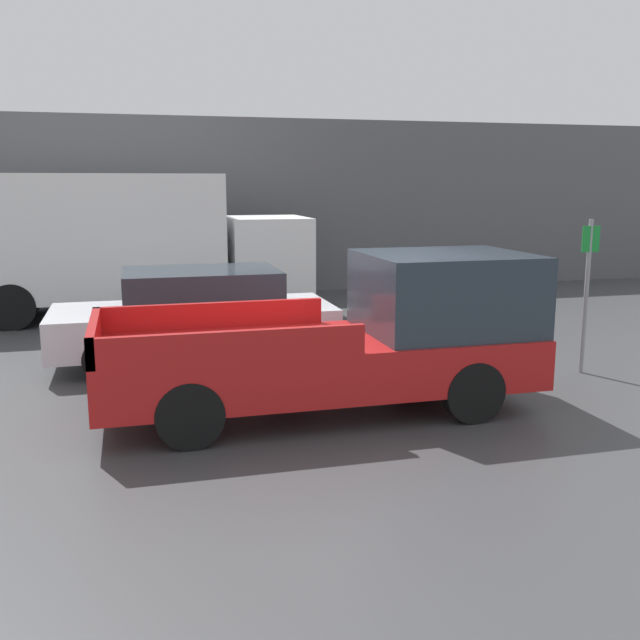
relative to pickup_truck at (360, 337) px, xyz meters
name	(u,v)px	position (x,y,z in m)	size (l,w,h in m)	color
ground_plane	(367,398)	(0.23, 0.38, -0.96)	(60.00, 60.00, 0.00)	#3D3D3F
building_wall	(248,207)	(0.23, 10.36, 1.36)	(28.00, 0.15, 4.64)	#56565B
pickup_truck	(360,337)	(0.00, 0.00, 0.00)	(5.66, 2.08, 2.05)	red
car	(196,315)	(-1.86, 3.14, -0.18)	(4.62, 2.00, 1.55)	silver
delivery_truck	(108,241)	(-3.34, 7.77, 0.74)	(8.26, 2.35, 3.15)	white
parking_sign	(587,288)	(3.96, 0.79, 0.40)	(0.30, 0.07, 2.42)	gray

